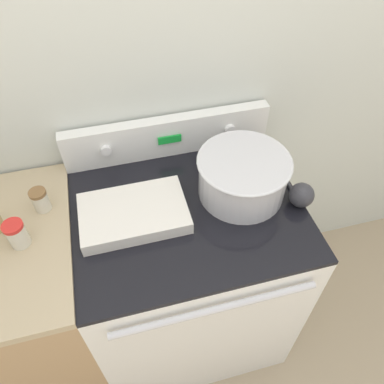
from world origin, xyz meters
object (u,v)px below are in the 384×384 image
(mixing_bowl, at_px, (243,175))
(casserole_dish, at_px, (134,213))
(spice_jar_red_cap, at_px, (17,234))
(spice_jar_brown_cap, at_px, (40,200))
(ladle, at_px, (300,193))

(mixing_bowl, xyz_separation_m, casserole_dish, (-0.39, -0.02, -0.06))
(spice_jar_red_cap, bearing_deg, spice_jar_brown_cap, 62.77)
(ladle, relative_size, spice_jar_brown_cap, 4.02)
(casserole_dish, xyz_separation_m, spice_jar_red_cap, (-0.36, -0.02, 0.03))
(spice_jar_brown_cap, bearing_deg, spice_jar_red_cap, -117.23)
(mixing_bowl, distance_m, casserole_dish, 0.40)
(spice_jar_brown_cap, distance_m, spice_jar_red_cap, 0.15)
(casserole_dish, bearing_deg, spice_jar_brown_cap, 159.18)
(casserole_dish, xyz_separation_m, ladle, (0.57, -0.07, 0.01))
(mixing_bowl, relative_size, ladle, 0.96)
(casserole_dish, height_order, spice_jar_red_cap, spice_jar_red_cap)
(mixing_bowl, relative_size, casserole_dish, 0.91)
(mixing_bowl, height_order, casserole_dish, mixing_bowl)
(casserole_dish, xyz_separation_m, spice_jar_brown_cap, (-0.30, 0.11, 0.03))
(mixing_bowl, xyz_separation_m, ladle, (0.18, -0.09, -0.05))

